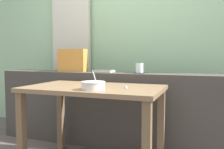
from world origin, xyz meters
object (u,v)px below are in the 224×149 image
object	(u,v)px
soup_bowl	(93,86)
fork_utensil	(126,87)
throw_pillow	(73,60)
closed_book	(105,71)
juice_glass	(139,68)
coaster_square	(139,73)
breakfast_table	(94,99)

from	to	relation	value
soup_bowl	fork_utensil	xyz separation A→B (m)	(0.20, 0.21, -0.03)
throw_pillow	fork_utensil	world-z (taller)	throw_pillow
throw_pillow	soup_bowl	xyz separation A→B (m)	(0.63, -0.79, -0.18)
closed_book	juice_glass	bearing A→B (deg)	-2.09
coaster_square	juice_glass	distance (m)	0.05
juice_glass	breakfast_table	bearing A→B (deg)	-113.92
closed_book	soup_bowl	distance (m)	0.82
coaster_square	juice_glass	xyz separation A→B (m)	(0.00, 0.00, 0.05)
soup_bowl	juice_glass	bearing A→B (deg)	77.53
closed_book	soup_bowl	size ratio (longest dim) A/B	1.20
breakfast_table	coaster_square	xyz separation A→B (m)	(0.25, 0.57, 0.20)
closed_book	throw_pillow	distance (m)	0.42
breakfast_table	juice_glass	bearing A→B (deg)	66.08
juice_glass	throw_pillow	distance (m)	0.81
coaster_square	soup_bowl	distance (m)	0.79
coaster_square	fork_utensil	distance (m)	0.57
juice_glass	soup_bowl	xyz separation A→B (m)	(-0.17, -0.77, -0.10)
closed_book	soup_bowl	world-z (taller)	soup_bowl
coaster_square	closed_book	size ratio (longest dim) A/B	0.44
closed_book	throw_pillow	xyz separation A→B (m)	(-0.41, 0.00, 0.11)
breakfast_table	fork_utensil	size ratio (longest dim) A/B	6.81
closed_book	soup_bowl	xyz separation A→B (m)	(0.23, -0.78, -0.07)
juice_glass	closed_book	world-z (taller)	juice_glass
throw_pillow	soup_bowl	bearing A→B (deg)	-51.21
breakfast_table	fork_utensil	xyz separation A→B (m)	(0.29, 0.01, 0.12)
breakfast_table	throw_pillow	xyz separation A→B (m)	(-0.55, 0.59, 0.33)
soup_bowl	fork_utensil	world-z (taller)	soup_bowl
closed_book	throw_pillow	size ratio (longest dim) A/B	0.71
coaster_square	throw_pillow	size ratio (longest dim) A/B	0.31
juice_glass	closed_book	bearing A→B (deg)	177.91
closed_book	fork_utensil	xyz separation A→B (m)	(0.43, -0.57, -0.10)
breakfast_table	closed_book	xyz separation A→B (m)	(-0.14, 0.59, 0.21)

